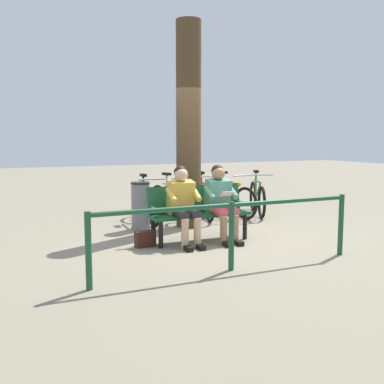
# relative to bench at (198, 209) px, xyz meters

# --- Properties ---
(ground_plane) EXTENTS (40.00, 40.00, 0.00)m
(ground_plane) POSITION_rel_bench_xyz_m (-0.29, -0.08, -0.51)
(ground_plane) COLOR gray
(bench) EXTENTS (1.60, 0.49, 0.87)m
(bench) POSITION_rel_bench_xyz_m (0.00, 0.00, 0.00)
(bench) COLOR #194C2D
(bench) RESTS_ON ground
(person_reading) EXTENTS (0.49, 0.77, 1.20)m
(person_reading) POSITION_rel_bench_xyz_m (-0.32, 0.17, 0.16)
(person_reading) COLOR #4C8C7A
(person_reading) RESTS_ON ground
(person_companion) EXTENTS (0.49, 0.77, 1.20)m
(person_companion) POSITION_rel_bench_xyz_m (0.32, 0.16, 0.16)
(person_companion) COLOR gold
(person_companion) RESTS_ON ground
(handbag) EXTENTS (0.31, 0.17, 0.24)m
(handbag) POSITION_rel_bench_xyz_m (0.91, 0.07, -0.39)
(handbag) COLOR #3F1E14
(handbag) RESTS_ON ground
(tree_trunk) EXTENTS (0.45, 0.45, 3.68)m
(tree_trunk) POSITION_rel_bench_xyz_m (-0.33, -1.09, 1.34)
(tree_trunk) COLOR #4C3823
(tree_trunk) RESTS_ON ground
(litter_bin) EXTENTS (0.34, 0.34, 0.85)m
(litter_bin) POSITION_rel_bench_xyz_m (0.56, -1.19, -0.08)
(litter_bin) COLOR slate
(litter_bin) RESTS_ON ground
(bicycle_green) EXTENTS (0.74, 1.57, 0.94)m
(bicycle_green) POSITION_rel_bench_xyz_m (-2.20, -1.67, -0.15)
(bicycle_green) COLOR black
(bicycle_green) RESTS_ON ground
(bicycle_blue) EXTENTS (0.54, 1.65, 0.94)m
(bicycle_blue) POSITION_rel_bench_xyz_m (-1.52, -1.72, -0.15)
(bicycle_blue) COLOR black
(bicycle_blue) RESTS_ON ground
(bicycle_purple) EXTENTS (0.53, 1.65, 0.94)m
(bicycle_purple) POSITION_rel_bench_xyz_m (-0.97, -1.79, -0.15)
(bicycle_purple) COLOR black
(bicycle_purple) RESTS_ON ground
(bicycle_silver) EXTENTS (0.51, 1.66, 0.94)m
(bicycle_silver) POSITION_rel_bench_xyz_m (-0.28, -1.80, -0.15)
(bicycle_silver) COLOR black
(bicycle_silver) RESTS_ON ground
(bicycle_orange) EXTENTS (0.48, 1.68, 0.94)m
(bicycle_orange) POSITION_rel_bench_xyz_m (0.28, -1.70, -0.15)
(bicycle_orange) COLOR black
(bicycle_orange) RESTS_ON ground
(railing_fence) EXTENTS (3.55, 0.07, 0.85)m
(railing_fence) POSITION_rel_bench_xyz_m (0.33, 1.65, 0.10)
(railing_fence) COLOR #194C2D
(railing_fence) RESTS_ON ground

